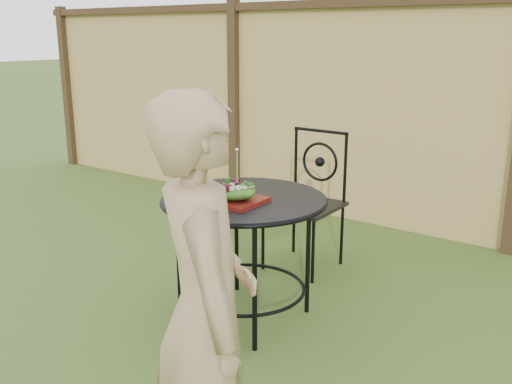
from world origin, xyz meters
TOP-DOWN VIEW (x-y plane):
  - ground at (0.00, 0.00)m, footprint 60.00×60.00m
  - fence at (-0.00, 2.19)m, footprint 8.00×0.12m
  - patio_table at (0.30, 0.19)m, footprint 0.92×0.92m
  - patio_chair at (0.18, 1.08)m, footprint 0.46×0.46m
  - diner at (1.00, -0.94)m, footprint 0.62×0.61m
  - salad_plate at (0.33, 0.08)m, footprint 0.27×0.27m
  - salad at (0.33, 0.08)m, footprint 0.21×0.21m
  - fork at (0.34, 0.08)m, footprint 0.01×0.01m
  - drinking_glass at (0.00, 0.14)m, footprint 0.08×0.08m

SIDE VIEW (x-z plane):
  - ground at x=0.00m, z-range 0.00..0.00m
  - patio_chair at x=0.18m, z-range 0.03..0.98m
  - patio_table at x=0.30m, z-range 0.22..0.95m
  - diner at x=1.00m, z-range 0.00..1.44m
  - salad_plate at x=0.33m, z-range 0.72..0.75m
  - salad at x=0.33m, z-range 0.75..0.83m
  - drinking_glass at x=0.00m, z-range 0.72..0.86m
  - fork at x=0.34m, z-range 0.83..1.01m
  - fence at x=0.00m, z-range 0.00..1.90m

